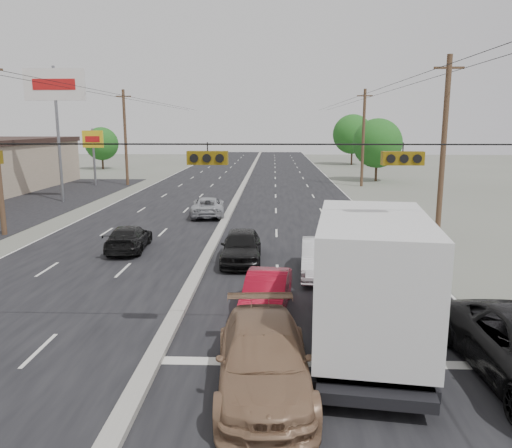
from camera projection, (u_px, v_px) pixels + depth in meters
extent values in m
plane|color=#606356|center=(158.00, 353.00, 14.00)|extent=(200.00, 200.00, 0.00)
cube|color=black|center=(237.00, 199.00, 43.42)|extent=(20.00, 160.00, 0.02)
cube|color=gray|center=(237.00, 198.00, 43.40)|extent=(0.50, 160.00, 0.20)
cube|color=black|center=(16.00, 207.00, 39.11)|extent=(10.00, 42.00, 0.02)
cylinder|color=#422D1E|center=(125.00, 138.00, 52.70)|extent=(0.30, 0.30, 10.00)
cube|color=#422D1E|center=(123.00, 96.00, 51.87)|extent=(1.60, 0.12, 0.12)
cylinder|color=#422D1E|center=(443.00, 149.00, 27.31)|extent=(0.30, 0.30, 10.00)
cube|color=#422D1E|center=(449.00, 68.00, 26.48)|extent=(1.60, 0.12, 0.12)
cylinder|color=#422D1E|center=(363.00, 138.00, 51.82)|extent=(0.30, 0.30, 10.00)
cube|color=#422D1E|center=(365.00, 96.00, 50.99)|extent=(1.60, 0.12, 0.12)
cylinder|color=black|center=(150.00, 144.00, 12.88)|extent=(25.00, 0.04, 0.04)
cube|color=#72590C|center=(208.00, 158.00, 12.90)|extent=(1.05, 0.30, 0.35)
cube|color=#72590C|center=(402.00, 158.00, 12.72)|extent=(1.05, 0.30, 0.35)
cylinder|color=slate|center=(58.00, 135.00, 40.90)|extent=(0.24, 0.24, 11.00)
cube|color=silver|center=(54.00, 84.00, 40.12)|extent=(5.00, 0.25, 2.50)
cylinder|color=slate|center=(94.00, 157.00, 53.20)|extent=(0.24, 0.24, 6.00)
cube|color=gold|center=(93.00, 139.00, 52.84)|extent=(2.20, 0.25, 1.80)
cylinder|color=#382619|center=(103.00, 162.00, 73.39)|extent=(0.28, 0.28, 2.16)
sphere|color=#205516|center=(102.00, 144.00, 72.89)|extent=(4.80, 4.80, 4.80)
cylinder|color=#382619|center=(376.00, 170.00, 57.36)|extent=(0.28, 0.28, 2.52)
sphere|color=#205516|center=(377.00, 143.00, 56.77)|extent=(5.60, 5.60, 5.60)
cylinder|color=#382619|center=(352.00, 156.00, 81.80)|extent=(0.28, 0.28, 2.88)
sphere|color=#205516|center=(353.00, 134.00, 81.13)|extent=(6.40, 6.40, 6.40)
cube|color=black|center=(368.00, 330.00, 14.28)|extent=(3.60, 8.08, 0.28)
cube|color=silver|center=(372.00, 276.00, 13.06)|extent=(3.52, 5.90, 3.12)
cube|color=silver|center=(365.00, 272.00, 16.86)|extent=(2.94, 2.46, 2.01)
cylinder|color=black|center=(329.00, 298.00, 16.96)|extent=(0.47, 1.04, 1.00)
cylinder|color=black|center=(400.00, 302.00, 16.57)|extent=(0.47, 1.04, 1.00)
cylinder|color=black|center=(323.00, 367.00, 12.11)|extent=(0.47, 1.04, 1.00)
cylinder|color=black|center=(423.00, 375.00, 11.72)|extent=(0.47, 1.04, 1.00)
imported|color=#89664A|center=(263.00, 360.00, 11.87)|extent=(2.54, 5.58, 1.58)
imported|color=maroon|center=(267.00, 293.00, 17.04)|extent=(1.85, 4.16, 1.33)
imported|color=black|center=(241.00, 246.00, 23.13)|extent=(1.91, 4.55, 1.54)
imported|color=silver|center=(321.00, 258.00, 21.11)|extent=(1.90, 4.67, 1.51)
imported|color=maroon|center=(354.00, 232.00, 26.72)|extent=(1.77, 4.10, 1.38)
imported|color=black|center=(129.00, 238.00, 25.41)|extent=(2.07, 4.51, 1.28)
imported|color=#999BA0|center=(208.00, 207.00, 35.05)|extent=(2.72, 5.07, 1.35)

